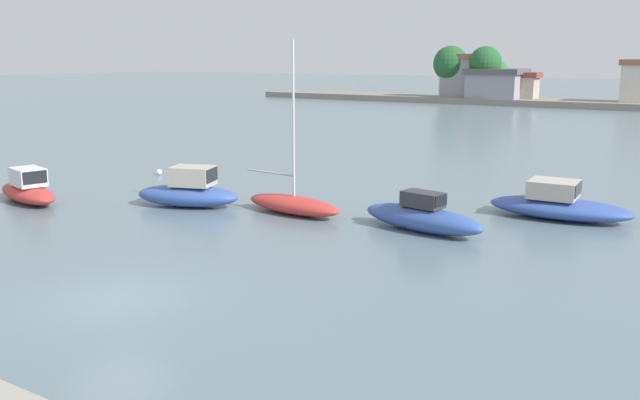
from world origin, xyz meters
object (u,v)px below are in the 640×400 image
object	(u,v)px
moored_boat_2	(293,204)
mooring_buoy_1	(159,172)
moored_boat_4	(559,205)
moored_boat_0	(28,190)
moored_boat_1	(189,192)
moored_boat_3	(422,217)

from	to	relation	value
moored_boat_2	mooring_buoy_1	size ratio (longest dim) A/B	22.01
mooring_buoy_1	moored_boat_4	bearing A→B (deg)	3.51
moored_boat_0	mooring_buoy_1	world-z (taller)	moored_boat_0
moored_boat_1	moored_boat_4	world-z (taller)	moored_boat_1
moored_boat_2	moored_boat_4	bearing A→B (deg)	33.84
moored_boat_0	moored_boat_4	distance (m)	22.40
moored_boat_2	mooring_buoy_1	world-z (taller)	moored_boat_2
moored_boat_0	moored_boat_3	size ratio (longest dim) A/B	0.95
moored_boat_1	moored_boat_4	size ratio (longest dim) A/B	0.86
moored_boat_0	moored_boat_3	xyz separation A→B (m)	(16.65, 4.59, -0.01)
moored_boat_1	moored_boat_4	xyz separation A→B (m)	(13.80, 6.18, -0.10)
moored_boat_0	moored_boat_1	world-z (taller)	moored_boat_1
moored_boat_2	moored_boat_3	distance (m)	5.57
moored_boat_1	mooring_buoy_1	size ratio (longest dim) A/B	15.37
mooring_buoy_1	moored_boat_3	bearing A→B (deg)	-11.46
moored_boat_3	moored_boat_4	bearing A→B (deg)	61.40
moored_boat_1	moored_boat_4	bearing A→B (deg)	5.21
moored_boat_2	mooring_buoy_1	distance (m)	11.86
moored_boat_2	mooring_buoy_1	bearing A→B (deg)	168.08
moored_boat_1	mooring_buoy_1	distance (m)	8.39
moored_boat_3	moored_boat_4	xyz separation A→B (m)	(3.74, 4.68, 0.02)
moored_boat_3	mooring_buoy_1	world-z (taller)	moored_boat_3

